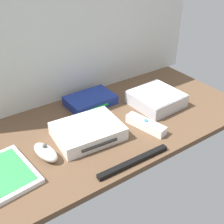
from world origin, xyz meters
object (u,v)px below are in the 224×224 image
at_px(mini_computer, 156,98).
at_px(game_case, 6,173).
at_px(remote_wand, 146,125).
at_px(network_router, 90,100).
at_px(sensor_bar, 134,162).
at_px(game_console, 88,131).
at_px(remote_nunchuk, 46,152).

height_order(mini_computer, game_case, mini_computer).
xyz_separation_m(mini_computer, game_case, (-0.59, -0.05, -0.02)).
bearing_deg(remote_wand, game_case, 160.91).
bearing_deg(network_router, game_case, -154.00).
relative_size(network_router, sensor_bar, 0.76).
distance_m(game_console, sensor_bar, 0.19).
distance_m(mini_computer, network_router, 0.25).
xyz_separation_m(remote_nunchuk, sensor_bar, (0.20, -0.17, -0.01)).
bearing_deg(mini_computer, sensor_bar, -141.78).
bearing_deg(remote_wand, mini_computer, 24.06).
bearing_deg(mini_computer, game_console, -174.32).
bearing_deg(game_console, game_case, -170.84).
distance_m(game_case, remote_wand, 0.46).
distance_m(mini_computer, remote_wand, 0.17).
distance_m(mini_computer, game_case, 0.60).
distance_m(remote_wand, sensor_bar, 0.18).
relative_size(game_case, remote_nunchuk, 1.90).
distance_m(game_case, network_router, 0.43).
bearing_deg(game_console, mini_computer, 10.12).
bearing_deg(mini_computer, game_case, -174.77).
bearing_deg(network_router, mini_computer, -35.53).
bearing_deg(sensor_bar, remote_nunchuk, 141.06).
xyz_separation_m(game_case, sensor_bar, (0.32, -0.16, -0.00)).
height_order(game_case, remote_wand, remote_wand).
relative_size(game_console, remote_nunchuk, 2.08).
height_order(remote_wand, remote_nunchuk, remote_nunchuk).
bearing_deg(sensor_bar, remote_wand, 40.42).
relative_size(game_console, network_router, 1.22).
height_order(remote_nunchuk, sensor_bar, remote_nunchuk).
relative_size(network_router, remote_wand, 1.19).
xyz_separation_m(game_console, remote_nunchuk, (-0.15, -0.02, -0.00)).
bearing_deg(network_router, remote_nunchuk, -145.24).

